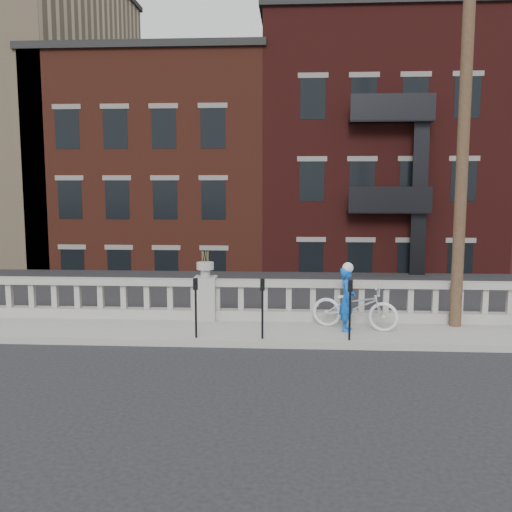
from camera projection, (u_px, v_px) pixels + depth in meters
The scene contains 11 objects.
ground at pixel (175, 376), 10.77m from camera, with size 120.00×120.00×0.00m, color black.
sidewalk at pixel (200, 331), 13.73m from camera, with size 32.00×2.20×0.15m, color gray.
balustrade at pixel (206, 300), 14.60m from camera, with size 28.00×0.34×1.03m.
planter_pedestal at pixel (206, 293), 14.58m from camera, with size 0.55×0.55×1.76m.
lower_level at pixel (263, 201), 33.23m from camera, with size 80.00×44.00×20.80m.
utility_pole at pixel (464, 113), 13.30m from camera, with size 1.60×0.28×10.00m.
parking_meter_b at pixel (196, 301), 12.77m from camera, with size 0.10×0.09×1.36m.
parking_meter_c at pixel (262, 302), 12.68m from camera, with size 0.10×0.09×1.36m.
parking_meter_d at pixel (350, 303), 12.56m from camera, with size 0.10×0.09×1.36m.
bicycle at pixel (355, 306), 13.61m from camera, with size 0.72×2.07×1.09m, color silver.
cyclist at pixel (347, 299), 13.41m from camera, with size 0.56×0.36×1.52m, color blue.
Camera 1 is at (2.17, -10.29, 3.60)m, focal length 40.00 mm.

